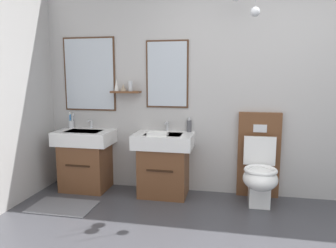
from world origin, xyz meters
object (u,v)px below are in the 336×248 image
Objects in this scene: vanity_sink_right at (164,162)px; toothbrush_cup at (71,123)px; toilet at (259,169)px; vanity_sink_left at (86,158)px; soap_dispenser at (189,126)px; folded_hand_towel at (158,134)px.

vanity_sink_right is 3.57× the size of toothbrush_cup.
vanity_sink_left is at bearing -179.97° from toilet.
toothbrush_cup is 1.54m from soap_dispenser.
vanity_sink_right is 3.39× the size of folded_hand_towel.
vanity_sink_right is 1.10m from toilet.
soap_dispenser is (1.27, 0.17, 0.42)m from vanity_sink_left.
toilet is 0.95m from soap_dispenser.
vanity_sink_left is 3.57× the size of toothbrush_cup.
soap_dispenser is at bearing 7.69° from vanity_sink_left.
toilet reaches higher than soap_dispenser.
vanity_sink_right is 0.40m from folded_hand_towel.
vanity_sink_left is 4.23× the size of soap_dispenser.
vanity_sink_left is 1.00m from vanity_sink_right.
toothbrush_cup is at bearing 176.10° from toilet.
toilet is (1.10, 0.00, -0.02)m from vanity_sink_right.
toothbrush_cup is 0.95× the size of folded_hand_towel.
vanity_sink_right is 1.34m from toothbrush_cup.
soap_dispenser is (1.54, 0.01, 0.02)m from toothbrush_cup.
toilet is 5.67× the size of soap_dispenser.
folded_hand_towel is at bearing -135.16° from soap_dispenser.
toilet is 2.40m from toothbrush_cup.
soap_dispenser is (-0.82, 0.17, 0.44)m from toilet.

